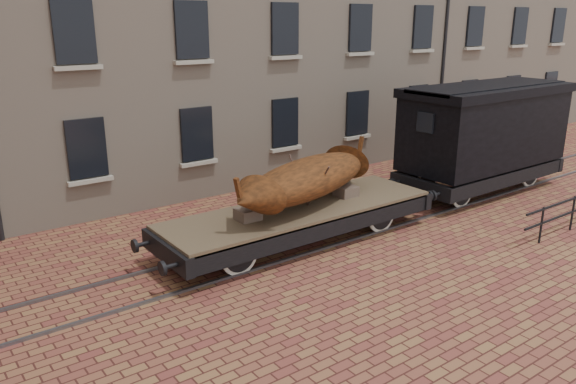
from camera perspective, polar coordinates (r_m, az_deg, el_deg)
ground at (r=16.35m, az=7.18°, el=-3.43°), size 90.00×90.00×0.00m
rail_track at (r=16.34m, az=7.18°, el=-3.34°), size 30.00×1.52×0.06m
flatcar_wagon at (r=14.75m, az=1.22°, el=-2.29°), size 8.55×2.32×1.29m
iron_boat at (r=14.62m, az=2.07°, el=1.43°), size 5.66×3.00×1.41m
goods_van at (r=19.99m, az=19.41°, el=6.35°), size 7.08×2.58×3.66m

